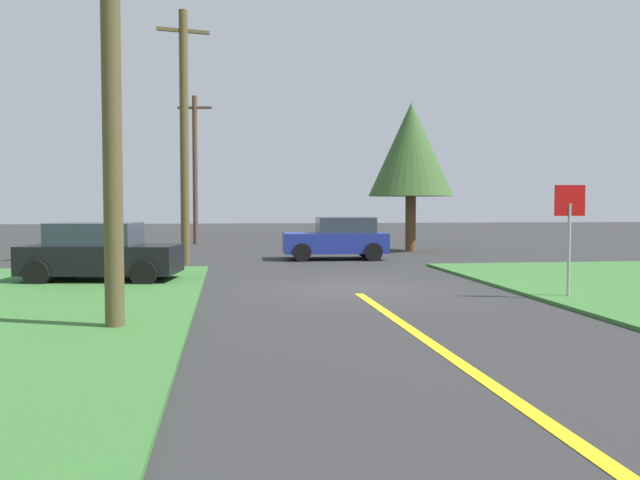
# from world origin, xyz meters

# --- Properties ---
(ground_plane) EXTENTS (120.00, 120.00, 0.00)m
(ground_plane) POSITION_xyz_m (0.00, 0.00, 0.00)
(ground_plane) COLOR #2D2D2D
(lane_stripe_center) EXTENTS (0.20, 14.00, 0.01)m
(lane_stripe_center) POSITION_xyz_m (0.00, -8.00, 0.01)
(lane_stripe_center) COLOR yellow
(lane_stripe_center) RESTS_ON ground
(stop_sign) EXTENTS (0.68, 0.09, 2.54)m
(stop_sign) POSITION_xyz_m (4.46, -2.47, 1.76)
(stop_sign) COLOR #9EA0A8
(stop_sign) RESTS_ON ground
(parked_car_near_building) EXTENTS (4.29, 2.52, 1.62)m
(parked_car_near_building) POSITION_xyz_m (-6.46, 2.23, 0.80)
(parked_car_near_building) COLOR black
(parked_car_near_building) RESTS_ON ground
(car_approaching_junction) EXTENTS (3.98, 2.29, 1.62)m
(car_approaching_junction) POSITION_xyz_m (1.12, 9.26, 0.80)
(car_approaching_junction) COLOR navy
(car_approaching_junction) RESTS_ON ground
(utility_pole_near) EXTENTS (1.76, 0.64, 9.04)m
(utility_pole_near) POSITION_xyz_m (-4.93, -5.09, 4.62)
(utility_pole_near) COLOR brown
(utility_pole_near) RESTS_ON ground
(utility_pole_mid) EXTENTS (1.78, 0.51, 8.79)m
(utility_pole_mid) POSITION_xyz_m (-4.53, 7.61, 4.51)
(utility_pole_mid) COLOR brown
(utility_pole_mid) RESTS_ON ground
(utility_pole_far) EXTENTS (1.80, 0.39, 7.82)m
(utility_pole_far) POSITION_xyz_m (-4.76, 20.31, 4.06)
(utility_pole_far) COLOR brown
(utility_pole_far) RESTS_ON ground
(oak_tree_left) EXTENTS (3.78, 3.78, 6.64)m
(oak_tree_left) POSITION_xyz_m (5.06, 13.17, 4.53)
(oak_tree_left) COLOR brown
(oak_tree_left) RESTS_ON ground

